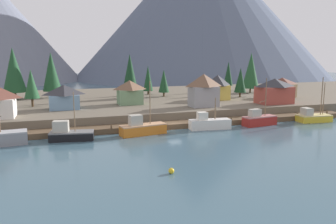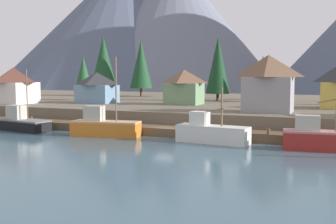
{
  "view_description": "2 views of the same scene",
  "coord_description": "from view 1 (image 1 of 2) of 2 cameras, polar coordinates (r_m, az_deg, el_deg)",
  "views": [
    {
      "loc": [
        -20.59,
        -57.66,
        13.74
      ],
      "look_at": [
        -0.4,
        3.16,
        2.88
      ],
      "focal_mm": 35.41,
      "sensor_mm": 36.0,
      "label": 1
    },
    {
      "loc": [
        19.34,
        -43.83,
        7.32
      ],
      "look_at": [
        -0.67,
        2.65,
        2.72
      ],
      "focal_mm": 44.12,
      "sensor_mm": 36.0,
      "label": 2
    }
  ],
  "objects": [
    {
      "name": "fishing_boat_white",
      "position": [
        63.4,
        7.08,
        -1.93
      ],
      "size": [
        8.03,
        3.03,
        5.98
      ],
      "rotation": [
        0.0,
        0.0,
        -0.09
      ],
      "color": "silver",
      "rests_on": "ground_plane"
    },
    {
      "name": "ground_plane",
      "position": [
        81.6,
        -3.46,
        -0.45
      ],
      "size": [
        400.0,
        400.0,
        1.0
      ],
      "primitive_type": "cube",
      "color": "#3D5B6B"
    },
    {
      "name": "conifer_far_left",
      "position": [
        97.88,
        -3.45,
        5.82
      ],
      "size": [
        2.92,
        2.92,
        8.51
      ],
      "color": "#4C3823",
      "rests_on": "shoreline_bank"
    },
    {
      "name": "fishing_boat_black",
      "position": [
        57.01,
        -16.57,
        -3.62
      ],
      "size": [
        7.37,
        3.97,
        8.0
      ],
      "rotation": [
        0.0,
        0.0,
        -0.17
      ],
      "color": "black",
      "rests_on": "ground_plane"
    },
    {
      "name": "house_yellow",
      "position": [
        87.24,
        8.49,
        4.29
      ],
      "size": [
        5.35,
        5.44,
        6.43
      ],
      "color": "gold",
      "rests_on": "shoreline_bank"
    },
    {
      "name": "conifer_far_right",
      "position": [
        79.83,
        -22.48,
        4.47
      ],
      "size": [
        3.29,
        3.29,
        8.34
      ],
      "color": "#4C3823",
      "rests_on": "shoreline_bank"
    },
    {
      "name": "channel_buoy",
      "position": [
        39.68,
        0.58,
        -10.1
      ],
      "size": [
        0.7,
        0.7,
        0.7
      ],
      "primitive_type": "sphere",
      "color": "gold",
      "rests_on": "ground_plane"
    },
    {
      "name": "fishing_boat_red",
      "position": [
        68.63,
        15.39,
        -1.26
      ],
      "size": [
        7.29,
        3.17,
        9.41
      ],
      "rotation": [
        0.0,
        0.0,
        0.12
      ],
      "color": "maroon",
      "rests_on": "ground_plane"
    },
    {
      "name": "conifer_back_right",
      "position": [
        95.32,
        -25.05,
        6.58
      ],
      "size": [
        5.88,
        5.88,
        13.48
      ],
      "color": "#4C3823",
      "rests_on": "shoreline_bank"
    },
    {
      "name": "conifer_mid_right",
      "position": [
        105.34,
        14.09,
        6.94
      ],
      "size": [
        5.14,
        5.14,
        12.24
      ],
      "color": "#4C3823",
      "rests_on": "shoreline_bank"
    },
    {
      "name": "house_red",
      "position": [
        83.12,
        17.84,
        3.5
      ],
      "size": [
        8.33,
        5.45,
        5.98
      ],
      "color": "#9E4238",
      "rests_on": "shoreline_bank"
    },
    {
      "name": "conifer_near_right",
      "position": [
        109.49,
        10.35,
        6.51
      ],
      "size": [
        3.02,
        3.02,
        9.48
      ],
      "color": "#4C3823",
      "rests_on": "shoreline_bank"
    },
    {
      "name": "house_blue",
      "position": [
        74.07,
        -17.44,
        2.53
      ],
      "size": [
        6.44,
        4.96,
        5.21
      ],
      "color": "#6689A8",
      "rests_on": "shoreline_bank"
    },
    {
      "name": "house_tan",
      "position": [
        96.64,
        19.03,
        4.06
      ],
      "size": [
        7.2,
        4.41,
        5.39
      ],
      "color": "tan",
      "rests_on": "shoreline_bank"
    },
    {
      "name": "conifer_near_left",
      "position": [
        92.75,
        -0.73,
        5.36
      ],
      "size": [
        3.02,
        3.02,
        7.52
      ],
      "color": "#4C3823",
      "rests_on": "shoreline_bank"
    },
    {
      "name": "conifer_mid_left",
      "position": [
        89.26,
        -6.56,
        6.57
      ],
      "size": [
        4.44,
        4.44,
        11.83
      ],
      "color": "#4C3823",
      "rests_on": "shoreline_bank"
    },
    {
      "name": "fishing_boat_orange",
      "position": [
        58.62,
        -4.47,
        -2.77
      ],
      "size": [
        8.47,
        3.76,
        9.43
      ],
      "rotation": [
        0.0,
        0.0,
        0.16
      ],
      "color": "#CC6B1E",
      "rests_on": "ground_plane"
    },
    {
      "name": "shoreline_bank",
      "position": [
        92.84,
        -5.38,
        1.84
      ],
      "size": [
        400.0,
        56.0,
        2.5
      ],
      "primitive_type": "cube",
      "color": "#665B4C",
      "rests_on": "ground_plane"
    },
    {
      "name": "fishing_boat_yellow",
      "position": [
        76.44,
        23.66,
        -0.78
      ],
      "size": [
        7.25,
        3.7,
        9.38
      ],
      "rotation": [
        0.0,
        0.0,
        -0.1
      ],
      "color": "gold",
      "rests_on": "ground_plane"
    },
    {
      "name": "dock",
      "position": [
        64.48,
        0.67,
        -2.23
      ],
      "size": [
        80.0,
        4.0,
        1.6
      ],
      "color": "brown",
      "rests_on": "ground_plane"
    },
    {
      "name": "house_green",
      "position": [
        78.4,
        -6.6,
        3.43
      ],
      "size": [
        5.8,
        4.69,
        5.63
      ],
      "color": "#6B8E66",
      "rests_on": "shoreline_bank"
    },
    {
      "name": "conifer_back_left",
      "position": [
        95.35,
        -19.44,
        6.57
      ],
      "size": [
        4.93,
        4.93,
        12.3
      ],
      "color": "#4C3823",
      "rests_on": "shoreline_bank"
    },
    {
      "name": "house_grey",
      "position": [
        74.54,
        6.15,
        3.79
      ],
      "size": [
        6.37,
        4.35,
        7.33
      ],
      "color": "gray",
      "rests_on": "shoreline_bank"
    },
    {
      "name": "mountain_far_ridge",
      "position": [
        243.59,
        10.89,
        13.19
      ],
      "size": [
        82.42,
        82.42,
        59.24
      ],
      "primitive_type": "cone",
      "color": "slate",
      "rests_on": "ground_plane"
    },
    {
      "name": "conifer_centre",
      "position": [
        93.4,
        12.36,
        5.39
      ],
      "size": [
        3.27,
        3.27,
        8.1
      ],
      "color": "#4C3823",
      "rests_on": "shoreline_bank"
    },
    {
      "name": "mountain_east_peak",
      "position": [
        222.19,
        5.63,
        17.47
      ],
      "size": [
        160.68,
        160.68,
        88.52
      ],
      "primitive_type": "cone",
      "color": "#4C566B",
      "rests_on": "ground_plane"
    }
  ]
}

